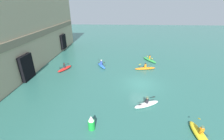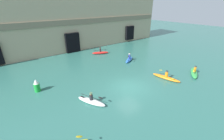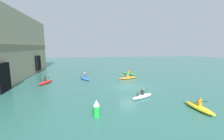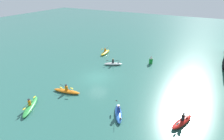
{
  "view_description": "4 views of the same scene",
  "coord_description": "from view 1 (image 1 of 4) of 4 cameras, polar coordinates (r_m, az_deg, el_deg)",
  "views": [
    {
      "loc": [
        -17.7,
        2.8,
        9.86
      ],
      "look_at": [
        0.71,
        3.91,
        1.6
      ],
      "focal_mm": 24.0,
      "sensor_mm": 36.0,
      "label": 1
    },
    {
      "loc": [
        -10.0,
        -10.16,
        8.38
      ],
      "look_at": [
        0.13,
        3.29,
        0.83
      ],
      "focal_mm": 24.0,
      "sensor_mm": 36.0,
      "label": 2
    },
    {
      "loc": [
        -19.24,
        5.93,
        5.43
      ],
      "look_at": [
        1.12,
        2.18,
        2.21
      ],
      "focal_mm": 24.0,
      "sensor_mm": 36.0,
      "label": 3
    },
    {
      "loc": [
        17.85,
        11.83,
        11.68
      ],
      "look_at": [
        0.78,
        2.72,
        2.14
      ],
      "focal_mm": 28.0,
      "sensor_mm": 36.0,
      "label": 4
    }
  ],
  "objects": [
    {
      "name": "ground_plane",
      "position": [
        20.46,
        10.93,
        -5.18
      ],
      "size": [
        120.0,
        120.0,
        0.0
      ],
      "primitive_type": "plane",
      "color": "#2D665B"
    },
    {
      "name": "kayak_orange",
      "position": [
        24.89,
        12.52,
        0.72
      ],
      "size": [
        1.36,
        3.48,
        1.07
      ],
      "rotation": [
        0.0,
        0.0,
        1.77
      ],
      "color": "orange",
      "rests_on": "ground"
    },
    {
      "name": "kayak_blue",
      "position": [
        25.38,
        -4.05,
        1.84
      ],
      "size": [
        2.79,
        1.97,
        1.2
      ],
      "rotation": [
        0.0,
        0.0,
        0.52
      ],
      "color": "blue",
      "rests_on": "ground"
    },
    {
      "name": "kayak_red",
      "position": [
        25.24,
        -17.57,
        0.58
      ],
      "size": [
        2.98,
        1.85,
        1.19
      ],
      "rotation": [
        0.0,
        0.0,
        5.86
      ],
      "color": "red",
      "rests_on": "ground"
    },
    {
      "name": "kayak_yellow",
      "position": [
        14.78,
        30.57,
        -20.54
      ],
      "size": [
        3.13,
        0.99,
        1.26
      ],
      "rotation": [
        0.0,
        0.0,
        0.07
      ],
      "color": "yellow",
      "rests_on": "ground"
    },
    {
      "name": "kayak_green",
      "position": [
        28.84,
        14.09,
        3.85
      ],
      "size": [
        3.44,
        2.43,
        1.11
      ],
      "rotation": [
        0.0,
        0.0,
        0.53
      ],
      "color": "green",
      "rests_on": "ground"
    },
    {
      "name": "kayak_white",
      "position": [
        16.4,
        13.05,
        -12.5
      ],
      "size": [
        1.86,
        2.88,
        1.1
      ],
      "rotation": [
        0.0,
        0.0,
        5.17
      ],
      "color": "white",
      "rests_on": "ground"
    },
    {
      "name": "marker_buoy",
      "position": [
        13.47,
        -7.87,
        -19.35
      ],
      "size": [
        0.59,
        0.59,
        1.37
      ],
      "color": "green",
      "rests_on": "ground"
    }
  ]
}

